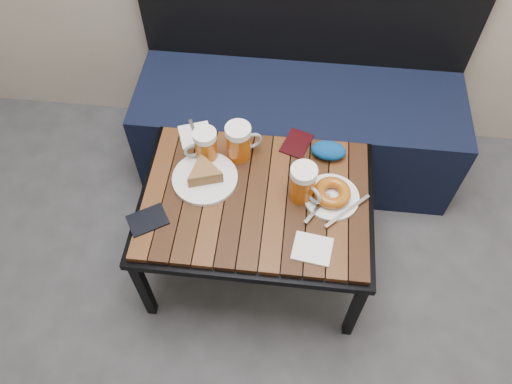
# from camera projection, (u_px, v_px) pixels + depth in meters

# --- Properties ---
(bench) EXTENTS (1.40, 0.50, 0.95)m
(bench) POSITION_uv_depth(u_px,v_px,m) (298.00, 119.00, 2.26)
(bench) COLOR black
(bench) RESTS_ON ground
(cafe_table) EXTENTS (0.84, 0.62, 0.47)m
(cafe_table) POSITION_uv_depth(u_px,v_px,m) (256.00, 203.00, 1.81)
(cafe_table) COLOR black
(cafe_table) RESTS_ON ground
(beer_mug_left) EXTENTS (0.13, 0.11, 0.14)m
(beer_mug_left) POSITION_uv_depth(u_px,v_px,m) (205.00, 146.00, 1.81)
(beer_mug_left) COLOR #A84C0D
(beer_mug_left) RESTS_ON cafe_table
(beer_mug_centre) EXTENTS (0.14, 0.12, 0.15)m
(beer_mug_centre) POSITION_uv_depth(u_px,v_px,m) (239.00, 142.00, 1.82)
(beer_mug_centre) COLOR #A84C0D
(beer_mug_centre) RESTS_ON cafe_table
(beer_mug_right) EXTENTS (0.13, 0.13, 0.15)m
(beer_mug_right) POSITION_uv_depth(u_px,v_px,m) (303.00, 183.00, 1.71)
(beer_mug_right) COLOR #A84C0D
(beer_mug_right) RESTS_ON cafe_table
(plate_pie) EXTENTS (0.24, 0.24, 0.07)m
(plate_pie) POSITION_uv_depth(u_px,v_px,m) (205.00, 175.00, 1.79)
(plate_pie) COLOR white
(plate_pie) RESTS_ON cafe_table
(plate_bagel) EXTENTS (0.23, 0.23, 0.05)m
(plate_bagel) POSITION_uv_depth(u_px,v_px,m) (332.00, 195.00, 1.75)
(plate_bagel) COLOR white
(plate_bagel) RESTS_ON cafe_table
(napkin_left) EXTENTS (0.15, 0.15, 0.01)m
(napkin_left) POSITION_uv_depth(u_px,v_px,m) (196.00, 135.00, 1.93)
(napkin_left) COLOR white
(napkin_left) RESTS_ON cafe_table
(napkin_right) EXTENTS (0.14, 0.12, 0.01)m
(napkin_right) POSITION_uv_depth(u_px,v_px,m) (312.00, 249.00, 1.65)
(napkin_right) COLOR white
(napkin_right) RESTS_ON cafe_table
(passport_navy) EXTENTS (0.16, 0.15, 0.01)m
(passport_navy) POSITION_uv_depth(u_px,v_px,m) (148.00, 220.00, 1.71)
(passport_navy) COLOR black
(passport_navy) RESTS_ON cafe_table
(passport_burgundy) EXTENTS (0.13, 0.15, 0.01)m
(passport_burgundy) POSITION_uv_depth(u_px,v_px,m) (297.00, 143.00, 1.91)
(passport_burgundy) COLOR black
(passport_burgundy) RESTS_ON cafe_table
(knit_pouch) EXTENTS (0.14, 0.09, 0.06)m
(knit_pouch) POSITION_uv_depth(u_px,v_px,m) (328.00, 151.00, 1.86)
(knit_pouch) COLOR #04107C
(knit_pouch) RESTS_ON cafe_table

